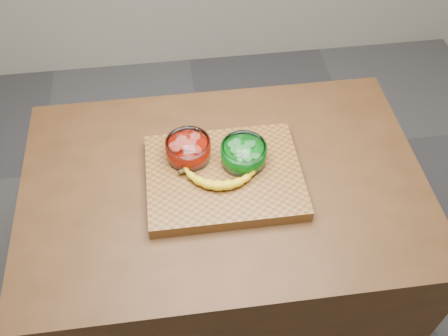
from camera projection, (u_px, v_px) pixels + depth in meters
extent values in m
plane|color=#515156|center=(224.00, 310.00, 2.17)|extent=(3.50, 3.50, 0.00)
cube|color=#472B15|center=(224.00, 257.00, 1.82)|extent=(1.20, 0.80, 0.90)
cube|color=brown|center=(224.00, 177.00, 1.46)|extent=(0.45, 0.35, 0.04)
cylinder|color=white|center=(188.00, 149.00, 1.46)|extent=(0.13, 0.13, 0.06)
cylinder|color=red|center=(188.00, 151.00, 1.47)|extent=(0.11, 0.11, 0.04)
cylinder|color=#FF6150|center=(188.00, 145.00, 1.45)|extent=(0.10, 0.10, 0.02)
cylinder|color=white|center=(244.00, 154.00, 1.45)|extent=(0.13, 0.13, 0.06)
cylinder|color=#0A8214|center=(243.00, 156.00, 1.46)|extent=(0.11, 0.11, 0.04)
cylinder|color=#61CA5F|center=(244.00, 150.00, 1.44)|extent=(0.11, 0.11, 0.02)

